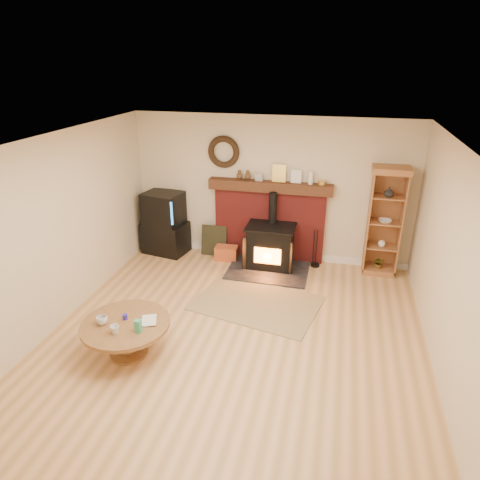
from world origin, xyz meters
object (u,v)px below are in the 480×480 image
(wood_stove, at_px, (270,247))
(curio_cabinet, at_px, (384,221))
(tv_unit, at_px, (165,224))
(coffee_table, at_px, (126,329))

(wood_stove, relative_size, curio_cabinet, 0.74)
(tv_unit, distance_m, curio_cabinet, 3.97)
(tv_unit, distance_m, coffee_table, 3.12)
(tv_unit, height_order, coffee_table, tv_unit)
(tv_unit, relative_size, curio_cabinet, 0.63)
(tv_unit, height_order, curio_cabinet, curio_cabinet)
(coffee_table, bearing_deg, wood_stove, 64.79)
(wood_stove, xyz_separation_m, tv_unit, (-2.07, 0.19, 0.18))
(wood_stove, relative_size, coffee_table, 1.27)
(tv_unit, relative_size, coffee_table, 1.08)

